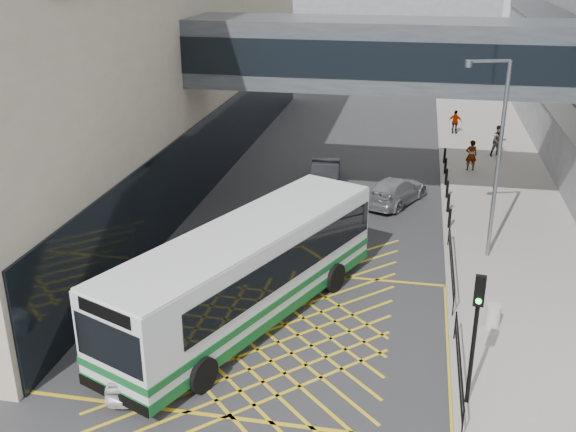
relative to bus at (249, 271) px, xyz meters
The scene contains 17 objects.
ground 2.11m from the bus, 48.19° to the right, with size 120.00×120.00×0.00m, color #333335.
building_whsmith 23.82m from the bus, 138.65° to the left, with size 24.17×42.00×16.00m.
skybridge 13.10m from the bus, 71.65° to the left, with size 20.00×4.10×3.00m.
pavement 17.29m from the bus, 55.62° to the left, with size 6.00×54.00×0.16m, color gray.
box_junction 2.11m from the bus, 48.19° to the right, with size 12.00×9.00×0.01m.
bus is the anchor object (origin of this frame).
car_white 4.57m from the bus, 121.27° to the right, with size 1.81×4.43×1.41m, color silver.
car_dark 14.93m from the bus, 87.89° to the left, with size 1.73×4.42×1.38m, color black.
car_silver 13.15m from the bus, 70.38° to the left, with size 1.87×4.44×1.38m, color gray.
traffic_light 8.04m from the bus, 27.39° to the right, with size 0.30×0.47×4.02m.
street_lamp 10.85m from the bus, 37.88° to the left, with size 1.78×0.74×7.95m.
litter_bin 8.25m from the bus, ahead, with size 0.48×0.48×0.82m, color #ADA89E.
kerb_railings 7.00m from the bus, ahead, with size 0.05×12.54×1.00m.
bollards 15.86m from the bus, 63.87° to the left, with size 0.14×10.14×0.90m.
pedestrian_a 19.97m from the bus, 65.19° to the left, with size 0.70×0.50×1.75m, color gray.
pedestrian_b 23.59m from the bus, 64.49° to the left, with size 0.92×0.53×1.88m, color gray.
pedestrian_c 27.42m from the bus, 73.47° to the left, with size 0.93×0.45×1.58m, color gray.
Camera 1 is at (4.44, -18.94, 11.93)m, focal length 42.00 mm.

